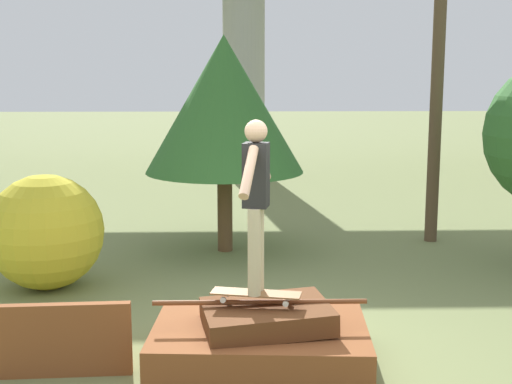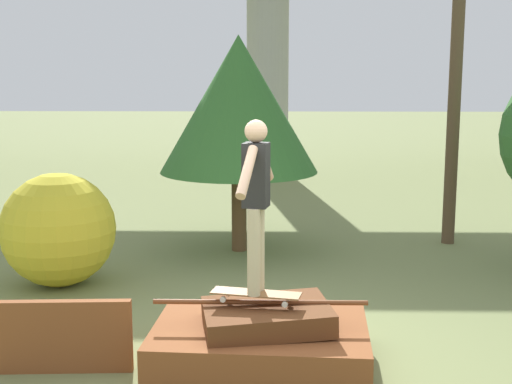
% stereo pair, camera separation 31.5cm
% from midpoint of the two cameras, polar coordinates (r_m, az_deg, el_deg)
% --- Properties ---
extents(ground_plane, '(80.00, 80.00, 0.00)m').
position_cam_midpoint_polar(ground_plane, '(6.98, 1.67, -13.67)').
color(ground_plane, olive).
extents(scrap_pile, '(2.10, 1.51, 0.65)m').
position_cam_midpoint_polar(scrap_pile, '(6.88, 1.76, -11.82)').
color(scrap_pile, brown).
rests_on(scrap_pile, ground_plane).
extents(scrap_plank_loose, '(1.36, 0.17, 0.69)m').
position_cam_midpoint_polar(scrap_plank_loose, '(6.90, -14.27, -11.16)').
color(scrap_plank_loose, brown).
rests_on(scrap_plank_loose, ground_plane).
extents(skateboard, '(0.86, 0.39, 0.09)m').
position_cam_midpoint_polar(skateboard, '(6.67, 1.36, -8.15)').
color(skateboard, brown).
rests_on(skateboard, scrap_pile).
extents(skater, '(0.33, 1.15, 1.60)m').
position_cam_midpoint_polar(skater, '(6.45, 1.40, -0.21)').
color(skater, '#C6B78E').
rests_on(skater, skateboard).
extents(utility_pole, '(1.30, 0.20, 6.34)m').
position_cam_midpoint_polar(utility_pole, '(11.67, 16.58, 11.97)').
color(utility_pole, brown).
rests_on(utility_pole, ground_plane).
extents(tree_behind_right, '(2.39, 2.39, 3.28)m').
position_cam_midpoint_polar(tree_behind_right, '(10.75, -0.55, 7.00)').
color(tree_behind_right, brown).
rests_on(tree_behind_right, ground_plane).
extents(bush_yellow_flowering, '(1.47, 1.47, 1.47)m').
position_cam_midpoint_polar(bush_yellow_flowering, '(9.48, -14.63, -2.94)').
color(bush_yellow_flowering, gold).
rests_on(bush_yellow_flowering, ground_plane).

